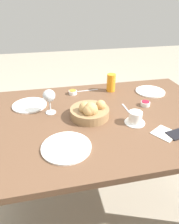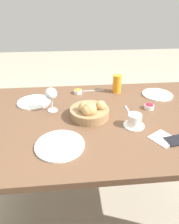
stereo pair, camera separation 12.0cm
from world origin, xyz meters
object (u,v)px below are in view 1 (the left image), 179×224
Objects in this scene: plate_far_center at (66,147)px; knife_silver at (88,90)px; juice_glass at (111,83)px; plate_near_left at (150,91)px; jam_bowl_honey at (73,92)px; bread_basket at (90,111)px; coffee_cup at (135,118)px; plate_near_right at (30,105)px; napkin at (165,133)px; wine_glass at (49,97)px; fork_silver at (127,110)px; jam_bowl_berry at (145,104)px.

knife_silver is at bearing -110.19° from plate_far_center.
plate_near_left is at bearing 163.47° from juice_glass.
jam_bowl_honey is (0.58, -0.09, 0.01)m from plate_near_left.
plate_near_left is 0.87m from plate_far_center.
coffee_cup is (-0.24, 0.12, -0.01)m from bread_basket.
napkin is at bearing 146.59° from plate_near_right.
juice_glass is 0.30m from jam_bowl_honey.
plate_near_right is 0.46m from knife_silver.
bread_basket reaches higher than napkin.
wine_glass is 0.50m from fork_silver.
plate_near_left is at bearing -140.60° from fork_silver.
plate_far_center is at bearing 55.76° from juice_glass.
juice_glass reaches higher than napkin.
plate_near_left reaches higher than fork_silver.
plate_near_left and plate_far_center have the same top height.
plate_near_right is 1.45× the size of napkin.
bread_basket is at bearing 155.20° from wine_glass.
juice_glass is at bearing -79.03° from napkin.
plate_near_left is at bearing -108.76° from napkin.
plate_near_left is 0.48m from coffee_cup.
juice_glass reaches higher than plate_near_right.
jam_bowl_honey is (-0.17, -0.25, -0.10)m from wine_glass.
plate_near_right is 1.36× the size of fork_silver.
fork_silver is (-0.62, 0.19, -0.00)m from plate_near_right.
wine_glass reaches higher than juice_glass.
jam_bowl_berry reaches higher than plate_near_right.
bread_basket is at bearing 80.33° from knife_silver.
jam_bowl_berry is 0.14m from fork_silver.
napkin is at bearing 83.07° from jam_bowl_berry.
coffee_cup reaches higher than plate_near_left.
coffee_cup is at bearing 122.29° from jam_bowl_honey.
jam_bowl_honey is at bearing -125.06° from wine_glass.
juice_glass reaches higher than knife_silver.
plate_near_right is 0.33m from jam_bowl_honey.
knife_silver is (-0.07, -0.39, -0.04)m from bread_basket.
wine_glass reaches higher than knife_silver.
plate_near_left is at bearing 164.77° from knife_silver.
plate_far_center reaches higher than napkin.
plate_far_center is 0.73m from juice_glass.
fork_silver is at bearing 12.79° from jam_bowl_berry.
fork_silver is at bearing 39.40° from plate_near_left.
plate_near_left is (-0.53, -0.26, -0.04)m from bread_basket.
plate_near_right is 1.36× the size of knife_silver.
jam_bowl_honey is 0.13m from knife_silver.
wine_glass is at bearing -24.80° from bread_basket.
napkin is (-0.29, 0.64, 0.00)m from knife_silver.
coffee_cup is at bearing 84.84° from fork_silver.
juice_glass is 0.61m from napkin.
wine_glass reaches higher than plate_near_left.
jam_bowl_berry is 0.40× the size of napkin.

